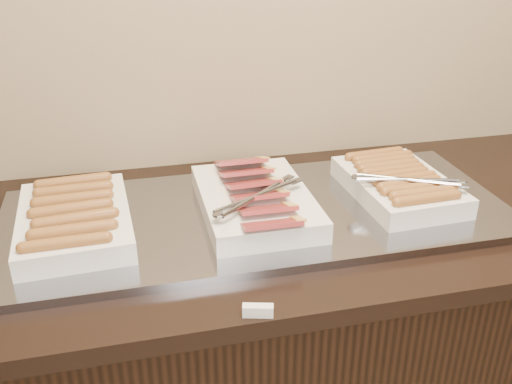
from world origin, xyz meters
TOP-DOWN VIEW (x-y plane):
  - counter at (0.00, 2.13)m, footprint 2.06×0.76m
  - warming_tray at (0.03, 2.13)m, footprint 1.20×0.50m
  - dish_left at (-0.39, 2.13)m, footprint 0.26×0.37m
  - dish_center at (0.02, 2.13)m, footprint 0.26×0.39m
  - dish_right at (0.39, 2.13)m, footprint 0.27×0.34m
  - label_holder at (-0.06, 1.77)m, footprint 0.06×0.03m

SIDE VIEW (x-z plane):
  - counter at x=0.00m, z-range 0.00..0.90m
  - warming_tray at x=0.03m, z-range 0.90..0.92m
  - label_holder at x=-0.06m, z-range 0.90..0.92m
  - dish_left at x=-0.39m, z-range 0.91..0.98m
  - dish_center at x=0.02m, z-range 0.91..0.99m
  - dish_right at x=0.39m, z-range 0.91..0.99m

